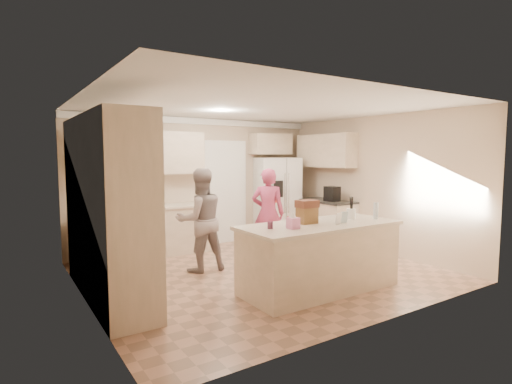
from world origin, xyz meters
TOP-DOWN VIEW (x-y plane):
  - floor at (0.00, 0.00)m, footprint 5.20×4.60m
  - ceiling at (0.00, 0.00)m, footprint 5.20×4.60m
  - wall_back at (0.00, 2.31)m, footprint 5.20×0.02m
  - wall_front at (0.00, -2.31)m, footprint 5.20×0.02m
  - wall_left at (-2.61, 0.00)m, footprint 0.02×4.60m
  - wall_right at (2.61, 0.00)m, footprint 0.02×4.60m
  - crown_back at (0.00, 2.26)m, footprint 5.20×0.08m
  - pantry_bank at (-2.30, 0.20)m, footprint 0.60×2.60m
  - back_base_cab at (-1.15, 2.00)m, footprint 2.20×0.60m
  - back_countertop at (-1.15, 1.99)m, footprint 2.24×0.63m
  - back_upper_cab at (-1.15, 2.12)m, footprint 2.20×0.35m
  - doorway_opening at (0.55, 2.28)m, footprint 0.90×0.06m
  - doorway_casing at (0.55, 2.24)m, footprint 1.02×0.03m
  - wall_frame_upper at (0.02, 2.27)m, footprint 0.15×0.02m
  - wall_frame_lower at (0.02, 2.27)m, footprint 0.15×0.02m
  - refrigerator at (1.68, 1.93)m, footprint 1.03×0.87m
  - fridge_seam at (1.68, 1.58)m, footprint 0.02×0.02m
  - fridge_dispenser at (1.46, 1.57)m, footprint 0.22×0.03m
  - fridge_handle_l at (1.63, 1.56)m, footprint 0.02×0.02m
  - fridge_handle_r at (1.73, 1.56)m, footprint 0.02×0.02m
  - over_fridge_cab at (1.65, 2.12)m, footprint 0.95×0.35m
  - right_base_cab at (2.30, 1.00)m, footprint 0.60×1.20m
  - right_countertop at (2.29, 1.00)m, footprint 0.63×1.24m
  - right_upper_cab at (2.43, 1.20)m, footprint 0.35×1.50m
  - coffee_maker at (2.25, 0.80)m, footprint 0.22×0.28m
  - island_base at (0.20, -1.10)m, footprint 2.20×0.90m
  - island_top at (0.20, -1.10)m, footprint 2.28×0.96m
  - utensil_crock at (0.85, -1.05)m, footprint 0.13×0.13m
  - tissue_box at (-0.35, -1.20)m, footprint 0.13×0.13m
  - tissue_plume at (-0.35, -1.20)m, footprint 0.08×0.08m
  - dollhouse_body at (0.05, -1.00)m, footprint 0.26×0.18m
  - dollhouse_roof at (0.05, -1.00)m, footprint 0.28×0.20m
  - jam_jar at (-0.60, -1.05)m, footprint 0.07×0.07m
  - greeting_card_a at (0.35, -1.30)m, footprint 0.12×0.06m
  - greeting_card_b at (0.50, -1.25)m, footprint 0.12×0.05m
  - water_bottle at (1.15, -1.25)m, footprint 0.07×0.07m
  - shaker_salt at (1.02, -0.88)m, footprint 0.05×0.05m
  - shaker_pepper at (1.09, -0.88)m, footprint 0.05×0.05m
  - teen_boy at (-0.78, 0.62)m, footprint 0.85×0.69m
  - teen_girl at (0.61, 0.73)m, footprint 0.70×0.68m
  - fridge_magnets at (1.68, 1.57)m, footprint 0.76×0.02m

SIDE VIEW (x-z plane):
  - floor at x=0.00m, z-range -0.02..0.00m
  - back_base_cab at x=-1.15m, z-range 0.00..0.88m
  - right_base_cab at x=2.30m, z-range 0.00..0.88m
  - island_base at x=0.20m, z-range 0.00..0.88m
  - teen_girl at x=0.61m, z-range 0.00..1.63m
  - teen_boy at x=-0.78m, z-range 0.00..1.65m
  - back_countertop at x=-1.15m, z-range 0.88..0.92m
  - refrigerator at x=1.68m, z-range 0.00..1.80m
  - fridge_seam at x=1.68m, z-range 0.01..1.79m
  - right_countertop at x=2.29m, z-range 0.88..0.92m
  - island_top at x=0.20m, z-range 0.88..0.93m
  - fridge_magnets at x=1.68m, z-range 0.18..1.62m
  - jam_jar at x=-0.60m, z-range 0.93..1.02m
  - shaker_salt at x=1.02m, z-range 0.93..1.02m
  - shaker_pepper at x=1.09m, z-range 0.93..1.02m
  - tissue_box at x=-0.35m, z-range 0.93..1.07m
  - utensil_crock at x=0.85m, z-range 0.93..1.07m
  - greeting_card_a at x=0.35m, z-range 0.93..1.08m
  - greeting_card_b at x=0.50m, z-range 0.93..1.08m
  - dollhouse_body at x=0.05m, z-range 0.93..1.15m
  - water_bottle at x=1.15m, z-range 0.92..1.17m
  - doorway_opening at x=0.55m, z-range 0.00..2.10m
  - doorway_casing at x=0.55m, z-range -0.06..2.16m
  - fridge_handle_l at x=1.63m, z-range 0.62..1.48m
  - fridge_handle_r at x=1.73m, z-range 0.62..1.48m
  - coffee_maker at x=2.25m, z-range 0.92..1.22m
  - tissue_plume at x=-0.35m, z-range 1.06..1.15m
  - fridge_dispenser at x=1.46m, z-range 0.97..1.32m
  - pantry_bank at x=-2.30m, z-range 0.00..2.35m
  - dollhouse_roof at x=0.05m, z-range 1.15..1.25m
  - wall_frame_lower at x=0.02m, z-range 1.18..1.38m
  - wall_back at x=0.00m, z-range 0.00..2.60m
  - wall_front at x=0.00m, z-range 0.00..2.60m
  - wall_left at x=-2.61m, z-range 0.00..2.60m
  - wall_right at x=2.61m, z-range 0.00..2.60m
  - wall_frame_upper at x=0.02m, z-range 1.45..1.65m
  - back_upper_cab at x=-1.15m, z-range 1.50..2.30m
  - right_upper_cab at x=2.43m, z-range 1.60..2.30m
  - over_fridge_cab at x=1.65m, z-range 1.88..2.33m
  - crown_back at x=0.00m, z-range 2.47..2.59m
  - ceiling at x=0.00m, z-range 2.60..2.62m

